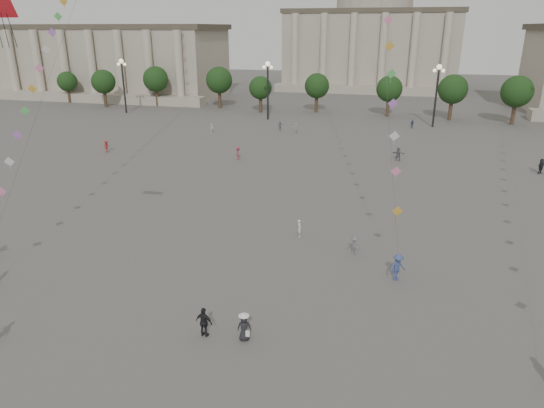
# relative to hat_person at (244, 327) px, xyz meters

# --- Properties ---
(ground) EXTENTS (360.00, 360.00, 0.00)m
(ground) POSITION_rel_hat_person_xyz_m (-1.50, -2.72, -0.84)
(ground) COLOR #555250
(ground) RESTS_ON ground
(hall_west) EXTENTS (84.00, 26.22, 17.20)m
(hall_west) POSITION_rel_hat_person_xyz_m (-76.50, 91.18, 7.58)
(hall_west) COLOR #A29888
(hall_west) RESTS_ON ground
(hall_central) EXTENTS (48.30, 34.30, 35.50)m
(hall_central) POSITION_rel_hat_person_xyz_m (-1.50, 126.50, 13.39)
(hall_central) COLOR #A29888
(hall_central) RESTS_ON ground
(tree_row) EXTENTS (137.12, 5.12, 8.00)m
(tree_row) POSITION_rel_hat_person_xyz_m (-1.50, 75.28, 4.55)
(tree_row) COLOR #35261A
(tree_row) RESTS_ON ground
(lamp_post_far_west) EXTENTS (2.00, 0.90, 10.65)m
(lamp_post_far_west) POSITION_rel_hat_person_xyz_m (-46.50, 67.28, 6.51)
(lamp_post_far_west) COLOR #262628
(lamp_post_far_west) RESTS_ON ground
(lamp_post_mid_west) EXTENTS (2.00, 0.90, 10.65)m
(lamp_post_mid_west) POSITION_rel_hat_person_xyz_m (-16.50, 67.28, 6.51)
(lamp_post_mid_west) COLOR #262628
(lamp_post_mid_west) RESTS_ON ground
(lamp_post_mid_east) EXTENTS (2.00, 0.90, 10.65)m
(lamp_post_mid_east) POSITION_rel_hat_person_xyz_m (13.50, 67.28, 6.51)
(lamp_post_mid_east) COLOR #262628
(lamp_post_mid_east) RESTS_ON ground
(person_crowd_0) EXTENTS (0.92, 0.79, 1.47)m
(person_crowd_0) POSITION_rel_hat_person_xyz_m (9.93, 65.28, -0.11)
(person_crowd_0) COLOR navy
(person_crowd_0) RESTS_ON ground
(person_crowd_2) EXTENTS (0.96, 1.25, 1.71)m
(person_crowd_2) POSITION_rel_hat_person_xyz_m (-31.71, 36.68, 0.01)
(person_crowd_2) COLOR #9F2B2D
(person_crowd_2) RESTS_ON ground
(person_crowd_4) EXTENTS (1.56, 1.10, 1.62)m
(person_crowd_4) POSITION_rel_hat_person_xyz_m (-8.74, 56.29, -0.04)
(person_crowd_4) COLOR silver
(person_crowd_4) RESTS_ON ground
(person_crowd_6) EXTENTS (1.02, 0.67, 1.49)m
(person_crowd_6) POSITION_rel_hat_person_xyz_m (4.91, 12.47, -0.10)
(person_crowd_6) COLOR slate
(person_crowd_6) RESTS_ON ground
(person_crowd_9) EXTENTS (1.56, 1.59, 1.83)m
(person_crowd_9) POSITION_rel_hat_person_xyz_m (24.46, 40.22, 0.07)
(person_crowd_9) COLOR black
(person_crowd_9) RESTS_ON ground
(person_crowd_10) EXTENTS (0.42, 0.62, 1.65)m
(person_crowd_10) POSITION_rel_hat_person_xyz_m (-22.06, 52.38, -0.02)
(person_crowd_10) COLOR #B3B2AE
(person_crowd_10) RESTS_ON ground
(person_crowd_12) EXTENTS (1.69, 0.72, 1.77)m
(person_crowd_12) POSITION_rel_hat_person_xyz_m (7.85, 42.19, 0.04)
(person_crowd_12) COLOR slate
(person_crowd_12) RESTS_ON ground
(person_crowd_13) EXTENTS (0.54, 0.65, 1.52)m
(person_crowd_13) POSITION_rel_hat_person_xyz_m (0.16, 14.77, -0.09)
(person_crowd_13) COLOR silver
(person_crowd_13) RESTS_ON ground
(person_crowd_16) EXTENTS (1.05, 0.75, 1.66)m
(person_crowd_16) POSITION_rel_hat_person_xyz_m (-11.80, 57.48, -0.01)
(person_crowd_16) COLOR slate
(person_crowd_16) RESTS_ON ground
(person_crowd_17) EXTENTS (1.05, 1.29, 1.74)m
(person_crowd_17) POSITION_rel_hat_person_xyz_m (-12.60, 37.35, 0.03)
(person_crowd_17) COLOR #9D2B40
(person_crowd_17) RESTS_ON ground
(tourist_1) EXTENTS (1.12, 0.62, 1.81)m
(tourist_1) POSITION_rel_hat_person_xyz_m (-2.28, -0.21, 0.06)
(tourist_1) COLOR black
(tourist_1) RESTS_ON ground
(kite_flyer_1) EXTENTS (1.43, 1.36, 1.95)m
(kite_flyer_1) POSITION_rel_hat_person_xyz_m (8.15, 9.18, 0.13)
(kite_flyer_1) COLOR #38487F
(kite_flyer_1) RESTS_ON ground
(hat_person) EXTENTS (0.89, 0.70, 1.69)m
(hat_person) POSITION_rel_hat_person_xyz_m (0.00, 0.00, 0.00)
(hat_person) COLOR black
(hat_person) RESTS_ON ground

